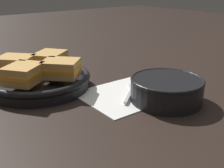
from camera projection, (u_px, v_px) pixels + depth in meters
name	position (u px, v px, depth m)	size (l,w,h in m)	color
ground_plane	(121.00, 96.00, 0.74)	(4.00, 4.00, 0.00)	black
napkin	(125.00, 94.00, 0.75)	(0.24, 0.21, 0.00)	white
soup_bowl	(167.00, 88.00, 0.70)	(0.18, 0.18, 0.06)	black
spoon	(133.00, 88.00, 0.78)	(0.13, 0.10, 0.01)	silver
skillet	(39.00, 81.00, 0.79)	(0.31, 0.36, 0.04)	black
sandwich_near_left	(50.00, 60.00, 0.84)	(0.12, 0.12, 0.05)	tan
sandwich_near_right	(16.00, 64.00, 0.80)	(0.12, 0.12, 0.05)	tan
sandwich_far_left	(24.00, 74.00, 0.71)	(0.12, 0.12, 0.05)	tan
sandwich_far_right	(61.00, 68.00, 0.76)	(0.12, 0.12, 0.05)	tan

